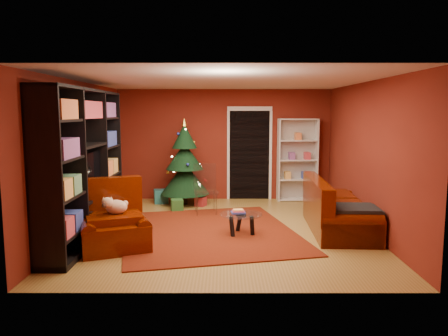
{
  "coord_description": "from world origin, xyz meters",
  "views": [
    {
      "loc": [
        0.01,
        -7.56,
        2.08
      ],
      "look_at": [
        0.0,
        0.4,
        1.05
      ],
      "focal_mm": 35.0,
      "sensor_mm": 36.0,
      "label": 1
    }
  ],
  "objects_px": {
    "rug": "(208,231)",
    "coffee_table": "(241,224)",
    "dog": "(116,207)",
    "gift_box_red": "(201,201)",
    "christmas_tree": "(185,163)",
    "armchair": "(114,221)",
    "gift_box_teal": "(161,196)",
    "gift_box_green": "(177,205)",
    "white_bookshelf": "(297,160)",
    "sofa": "(339,205)",
    "acrylic_chair": "(206,192)",
    "media_unit": "(84,165)"
  },
  "relations": [
    {
      "from": "armchair",
      "to": "acrylic_chair",
      "type": "xyz_separation_m",
      "value": [
        1.31,
        2.24,
        0.04
      ]
    },
    {
      "from": "rug",
      "to": "gift_box_red",
      "type": "distance_m",
      "value": 2.13
    },
    {
      "from": "white_bookshelf",
      "to": "dog",
      "type": "xyz_separation_m",
      "value": [
        -3.37,
        -3.58,
        -0.33
      ]
    },
    {
      "from": "gift_box_teal",
      "to": "christmas_tree",
      "type": "bearing_deg",
      "value": -11.23
    },
    {
      "from": "media_unit",
      "to": "sofa",
      "type": "relative_size",
      "value": 1.47
    },
    {
      "from": "rug",
      "to": "white_bookshelf",
      "type": "relative_size",
      "value": 1.71
    },
    {
      "from": "media_unit",
      "to": "acrylic_chair",
      "type": "height_order",
      "value": "media_unit"
    },
    {
      "from": "armchair",
      "to": "sofa",
      "type": "xyz_separation_m",
      "value": [
        3.7,
        1.01,
        0.04
      ]
    },
    {
      "from": "coffee_table",
      "to": "acrylic_chair",
      "type": "height_order",
      "value": "acrylic_chair"
    },
    {
      "from": "gift_box_red",
      "to": "coffee_table",
      "type": "distance_m",
      "value": 2.44
    },
    {
      "from": "gift_box_teal",
      "to": "acrylic_chair",
      "type": "height_order",
      "value": "acrylic_chair"
    },
    {
      "from": "media_unit",
      "to": "armchair",
      "type": "height_order",
      "value": "media_unit"
    },
    {
      "from": "dog",
      "to": "sofa",
      "type": "xyz_separation_m",
      "value": [
        3.67,
        0.94,
        -0.17
      ]
    },
    {
      "from": "gift_box_green",
      "to": "christmas_tree",
      "type": "bearing_deg",
      "value": 80.75
    },
    {
      "from": "dog",
      "to": "gift_box_green",
      "type": "bearing_deg",
      "value": 54.33
    },
    {
      "from": "rug",
      "to": "coffee_table",
      "type": "relative_size",
      "value": 4.68
    },
    {
      "from": "gift_box_teal",
      "to": "gift_box_green",
      "type": "xyz_separation_m",
      "value": [
        0.45,
        -0.8,
        -0.03
      ]
    },
    {
      "from": "rug",
      "to": "armchair",
      "type": "distance_m",
      "value": 1.72
    },
    {
      "from": "christmas_tree",
      "to": "acrylic_chair",
      "type": "height_order",
      "value": "christmas_tree"
    },
    {
      "from": "gift_box_green",
      "to": "sofa",
      "type": "xyz_separation_m",
      "value": [
        3.01,
        -1.53,
        0.34
      ]
    },
    {
      "from": "media_unit",
      "to": "coffee_table",
      "type": "distance_m",
      "value": 2.77
    },
    {
      "from": "gift_box_red",
      "to": "coffee_table",
      "type": "height_order",
      "value": "coffee_table"
    },
    {
      "from": "rug",
      "to": "gift_box_green",
      "type": "height_order",
      "value": "gift_box_green"
    },
    {
      "from": "rug",
      "to": "acrylic_chair",
      "type": "relative_size",
      "value": 3.67
    },
    {
      "from": "gift_box_teal",
      "to": "gift_box_green",
      "type": "height_order",
      "value": "gift_box_teal"
    },
    {
      "from": "gift_box_red",
      "to": "coffee_table",
      "type": "relative_size",
      "value": 0.29
    },
    {
      "from": "sofa",
      "to": "gift_box_teal",
      "type": "bearing_deg",
      "value": 59.06
    },
    {
      "from": "acrylic_chair",
      "to": "sofa",
      "type": "bearing_deg",
      "value": -35.47
    },
    {
      "from": "gift_box_red",
      "to": "white_bookshelf",
      "type": "bearing_deg",
      "value": 15.63
    },
    {
      "from": "white_bookshelf",
      "to": "sofa",
      "type": "distance_m",
      "value": 2.7
    },
    {
      "from": "gift_box_green",
      "to": "dog",
      "type": "distance_m",
      "value": 2.61
    },
    {
      "from": "acrylic_chair",
      "to": "rug",
      "type": "bearing_deg",
      "value": -93.9
    },
    {
      "from": "gift_box_red",
      "to": "gift_box_green",
      "type": "bearing_deg",
      "value": -134.69
    },
    {
      "from": "white_bookshelf",
      "to": "armchair",
      "type": "bearing_deg",
      "value": -135.84
    },
    {
      "from": "white_bookshelf",
      "to": "coffee_table",
      "type": "xyz_separation_m",
      "value": [
        -1.42,
        -2.93,
        -0.77
      ]
    },
    {
      "from": "gift_box_teal",
      "to": "sofa",
      "type": "bearing_deg",
      "value": -33.92
    },
    {
      "from": "gift_box_red",
      "to": "white_bookshelf",
      "type": "relative_size",
      "value": 0.11
    },
    {
      "from": "gift_box_teal",
      "to": "white_bookshelf",
      "type": "xyz_separation_m",
      "value": [
        3.16,
        0.31,
        0.8
      ]
    },
    {
      "from": "dog",
      "to": "gift_box_red",
      "type": "bearing_deg",
      "value": 48.25
    },
    {
      "from": "media_unit",
      "to": "gift_box_red",
      "type": "relative_size",
      "value": 15.19
    },
    {
      "from": "gift_box_teal",
      "to": "armchair",
      "type": "bearing_deg",
      "value": -94.02
    },
    {
      "from": "christmas_tree",
      "to": "gift_box_red",
      "type": "distance_m",
      "value": 0.94
    },
    {
      "from": "rug",
      "to": "sofa",
      "type": "height_order",
      "value": "sofa"
    },
    {
      "from": "gift_box_green",
      "to": "rug",
      "type": "bearing_deg",
      "value": -66.15
    },
    {
      "from": "armchair",
      "to": "acrylic_chair",
      "type": "relative_size",
      "value": 1.18
    },
    {
      "from": "rug",
      "to": "sofa",
      "type": "bearing_deg",
      "value": 2.56
    },
    {
      "from": "rug",
      "to": "media_unit",
      "type": "relative_size",
      "value": 1.06
    },
    {
      "from": "christmas_tree",
      "to": "armchair",
      "type": "height_order",
      "value": "christmas_tree"
    },
    {
      "from": "gift_box_teal",
      "to": "gift_box_red",
      "type": "distance_m",
      "value": 0.98
    },
    {
      "from": "gift_box_teal",
      "to": "media_unit",
      "type": "bearing_deg",
      "value": -106.43
    }
  ]
}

